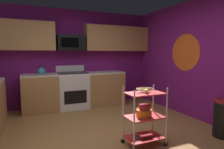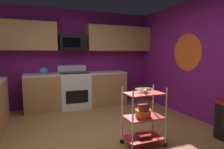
% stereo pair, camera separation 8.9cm
% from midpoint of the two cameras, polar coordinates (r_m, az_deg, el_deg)
% --- Properties ---
extents(floor, '(4.40, 4.80, 0.04)m').
position_cam_midpoint_polar(floor, '(3.40, -1.43, -18.87)').
color(floor, '#A87542').
rests_on(floor, ground).
extents(wall_back, '(4.52, 0.06, 2.60)m').
position_cam_midpoint_polar(wall_back, '(5.43, -10.55, 4.82)').
color(wall_back, '#751970').
rests_on(wall_back, ground).
extents(wall_right, '(0.06, 4.80, 2.60)m').
position_cam_midpoint_polar(wall_right, '(4.39, 26.96, 3.94)').
color(wall_right, '#751970').
rests_on(wall_right, ground).
extents(wall_flower_decal, '(0.00, 0.84, 0.84)m').
position_cam_midpoint_polar(wall_flower_decal, '(4.74, 21.84, 6.10)').
color(wall_flower_decal, '#E5591E').
extents(counter_run, '(3.51, 2.22, 0.92)m').
position_cam_midpoint_polar(counter_run, '(4.67, -17.41, -5.91)').
color(counter_run, '#B27F4C').
rests_on(counter_run, ground).
extents(oven_range, '(0.76, 0.65, 1.10)m').
position_cam_midpoint_polar(oven_range, '(5.18, -10.58, -4.41)').
color(oven_range, white).
rests_on(oven_range, ground).
extents(upper_cabinets, '(4.40, 0.33, 0.70)m').
position_cam_midpoint_polar(upper_cabinets, '(5.26, -10.04, 10.79)').
color(upper_cabinets, '#B27F4C').
extents(microwave, '(0.70, 0.39, 0.40)m').
position_cam_midpoint_polar(microwave, '(5.20, -11.09, 9.16)').
color(microwave, black).
extents(rolling_cart, '(0.64, 0.37, 0.91)m').
position_cam_midpoint_polar(rolling_cart, '(3.08, 10.20, -12.28)').
color(rolling_cart, silver).
rests_on(rolling_cart, ground).
extents(fruit_bowl, '(0.27, 0.27, 0.07)m').
position_cam_midpoint_polar(fruit_bowl, '(2.97, 10.36, -4.51)').
color(fruit_bowl, silver).
rests_on(fruit_bowl, rolling_cart).
extents(mixing_bowl_large, '(0.25, 0.25, 0.11)m').
position_cam_midpoint_polar(mixing_bowl_large, '(3.05, 10.05, -11.13)').
color(mixing_bowl_large, orange).
rests_on(mixing_bowl_large, rolling_cart).
extents(mixing_bowl_small, '(0.18, 0.18, 0.08)m').
position_cam_midpoint_polar(mixing_bowl_small, '(3.00, 10.27, -9.47)').
color(mixing_bowl_small, maroon).
rests_on(mixing_bowl_small, rolling_cart).
extents(book_stack, '(0.25, 0.18, 0.05)m').
position_cam_midpoint_polar(book_stack, '(3.18, 10.10, -17.35)').
color(book_stack, '#1E4C8C').
rests_on(book_stack, rolling_cart).
extents(kettle, '(0.21, 0.18, 0.26)m').
position_cam_midpoint_polar(kettle, '(5.01, -19.13, 0.99)').
color(kettle, teal).
rests_on(kettle, counter_run).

